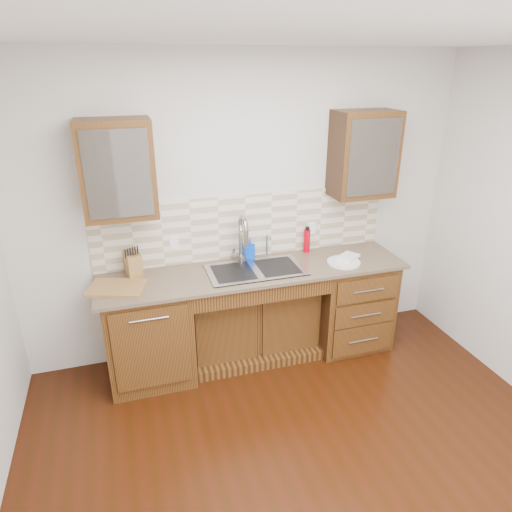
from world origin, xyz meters
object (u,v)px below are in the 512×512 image
object	(u,v)px
soap_bottle	(250,249)
plate	(344,262)
cutting_board	(117,288)
knife_block	(133,264)
water_bottle	(307,241)

from	to	relation	value
soap_bottle	plate	xyz separation A→B (m)	(0.78, -0.36, -0.09)
soap_bottle	cutting_board	size ratio (longest dim) A/B	0.44
soap_bottle	knife_block	world-z (taller)	knife_block
water_bottle	plate	xyz separation A→B (m)	(0.22, -0.35, -0.10)
knife_block	cutting_board	xyz separation A→B (m)	(-0.15, -0.21, -0.09)
plate	knife_block	distance (m)	1.84
water_bottle	plate	bearing A→B (deg)	-57.87
soap_bottle	plate	distance (m)	0.86
plate	cutting_board	xyz separation A→B (m)	(-1.97, 0.08, 0.00)
plate	cutting_board	size ratio (longest dim) A/B	0.68
knife_block	cutting_board	size ratio (longest dim) A/B	0.47
cutting_board	soap_bottle	bearing A→B (deg)	13.10
water_bottle	cutting_board	distance (m)	1.77
soap_bottle	knife_block	size ratio (longest dim) A/B	0.93
knife_block	soap_bottle	bearing A→B (deg)	-8.20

